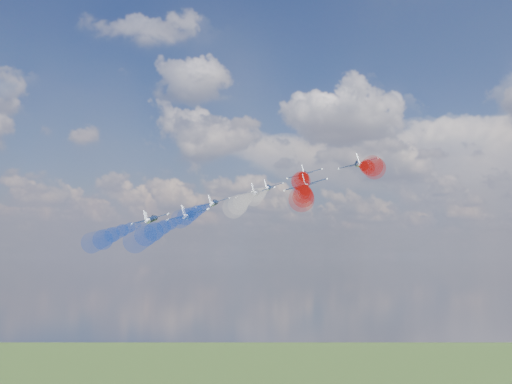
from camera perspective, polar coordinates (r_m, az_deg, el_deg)
The scene contains 16 objects.
jet_lead at distance 167.56m, azimuth 1.08°, elevation 0.37°, with size 8.96×11.20×2.99m, color black, non-canonical shape.
trail_lead at distance 145.91m, azimuth 0.43°, elevation -0.08°, with size 3.73×33.62×3.73m, color white, non-canonical shape.
jet_inner_left at distance 156.02m, azimuth -3.81°, elevation -1.01°, with size 8.96×11.20×2.99m, color black, non-canonical shape.
trail_inner_left at distance 134.66m, azimuth -5.29°, elevation -1.71°, with size 3.73×33.62×3.73m, color blue, non-canonical shape.
jet_inner_right at distance 152.62m, azimuth 4.40°, elevation 1.58°, with size 8.96×11.20×2.99m, color black, non-canonical shape.
trail_inner_right at distance 130.88m, azimuth 4.22°, elevation 1.28°, with size 3.73×33.62×3.73m, color red, non-canonical shape.
jet_outer_left at distance 145.14m, azimuth -9.35°, elevation -2.44°, with size 8.96×11.20×2.99m, color black, non-canonical shape.
trail_outer_left at distance 124.36m, azimuth -11.92°, elevation -3.43°, with size 3.73×33.62×3.73m, color blue, non-canonical shape.
jet_center_third at distance 139.31m, azimuth 0.03°, elevation -0.09°, with size 8.96×11.20×2.99m, color black, non-canonical shape.
trail_center_third at distance 117.72m, azimuth -0.97°, elevation -0.73°, with size 3.73×33.62×3.73m, color white, non-canonical shape.
jet_outer_right at distance 138.28m, azimuth 9.15°, elevation 2.46°, with size 8.96×11.20×2.99m, color black, non-canonical shape.
trail_outer_right at distance 116.58m, azimuth 9.84°, elevation 2.29°, with size 3.73×33.62×3.73m, color red, non-canonical shape.
jet_rear_left at distance 128.97m, azimuth -6.02°, elevation -2.09°, with size 8.96×11.20×2.99m, color black, non-canonical shape.
trail_rear_left at distance 107.86m, azimuth -8.32°, elevation -3.17°, with size 3.73×33.62×3.73m, color blue, non-canonical shape.
jet_rear_right at distance 124.54m, azimuth 4.52°, elevation 0.59°, with size 8.96×11.20×2.99m, color black, non-canonical shape.
trail_rear_right at distance 102.81m, azimuth 4.32°, elevation 0.00°, with size 3.73×33.62×3.73m, color red, non-canonical shape.
Camera 1 is at (70.68, -115.61, 134.82)m, focal length 44.62 mm.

